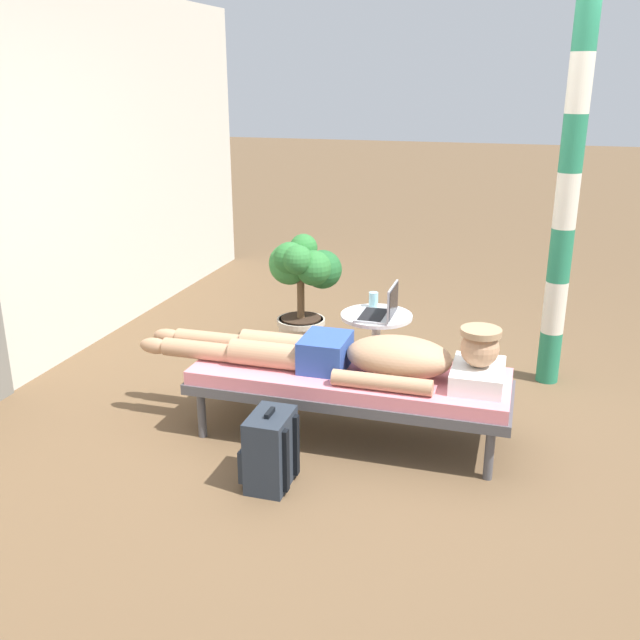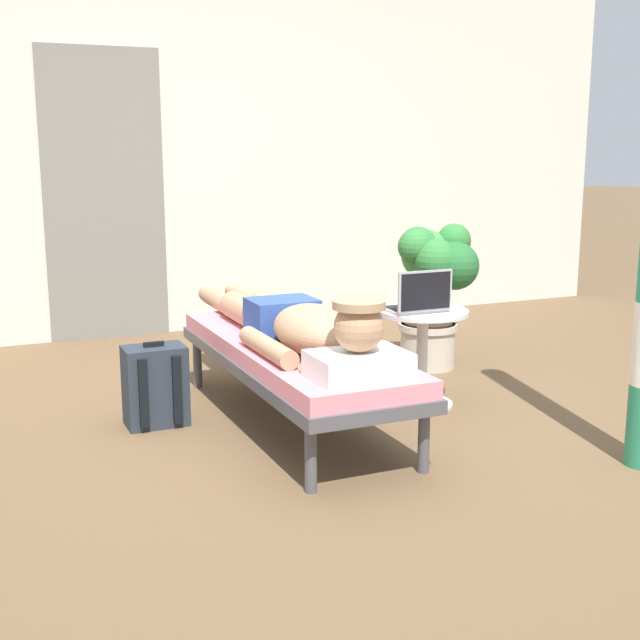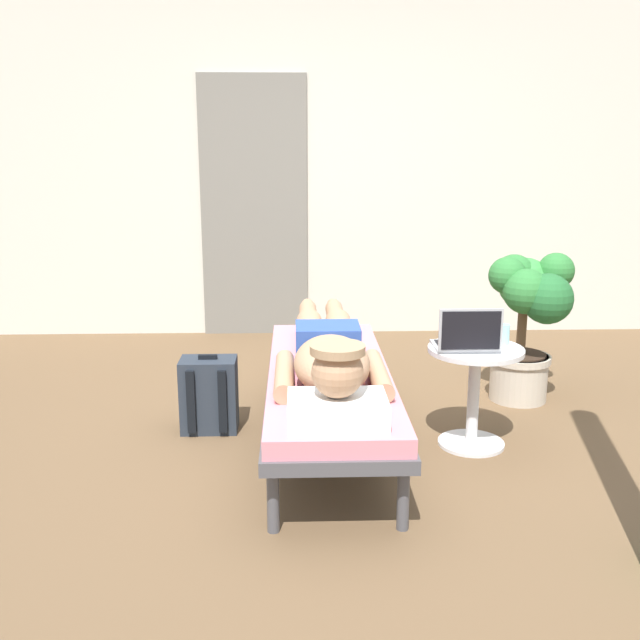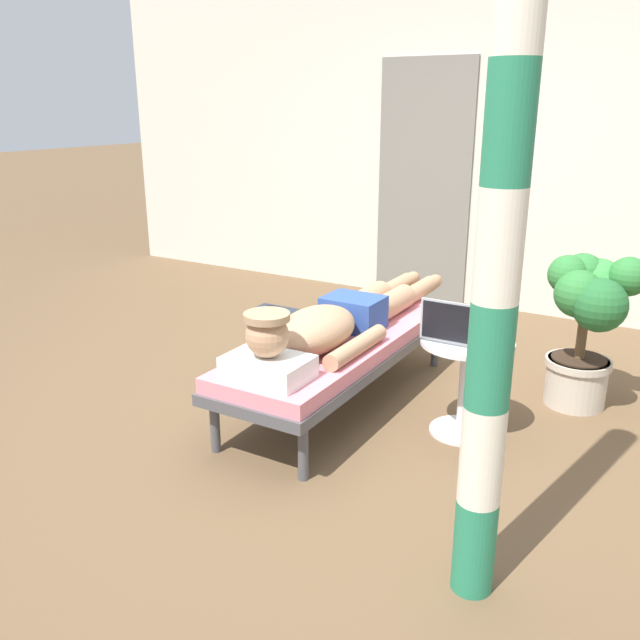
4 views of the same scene
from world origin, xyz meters
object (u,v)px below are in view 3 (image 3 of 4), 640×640
at_px(person_reclining, 329,353).
at_px(backpack, 209,395).
at_px(side_table, 474,379).
at_px(laptop, 467,339).
at_px(lounge_chair, 329,383).
at_px(potted_plant, 527,309).
at_px(drink_glass, 503,334).

bearing_deg(person_reclining, backpack, 153.56).
xyz_separation_m(side_table, backpack, (-1.37, 0.26, -0.16)).
bearing_deg(laptop, backpack, 166.69).
distance_m(lounge_chair, person_reclining, 0.18).
relative_size(laptop, potted_plant, 0.35).
xyz_separation_m(laptop, backpack, (-1.31, 0.31, -0.39)).
height_order(drink_glass, potted_plant, potted_plant).
height_order(side_table, potted_plant, potted_plant).
bearing_deg(potted_plant, laptop, -126.12).
distance_m(laptop, backpack, 1.40).
xyz_separation_m(lounge_chair, person_reclining, (0.00, -0.05, 0.17)).
relative_size(lounge_chair, backpack, 4.38).
xyz_separation_m(lounge_chair, laptop, (0.68, -0.05, 0.24)).
xyz_separation_m(laptop, potted_plant, (0.52, 0.72, -0.02)).
xyz_separation_m(person_reclining, backpack, (-0.63, 0.32, -0.32)).
bearing_deg(side_table, drink_glass, 20.17).
bearing_deg(person_reclining, lounge_chair, 90.00).
relative_size(lounge_chair, laptop, 5.99).
bearing_deg(potted_plant, backpack, -167.49).
distance_m(drink_glass, potted_plant, 0.69).
relative_size(laptop, backpack, 0.73).
xyz_separation_m(lounge_chair, potted_plant, (1.20, 0.67, 0.22)).
relative_size(lounge_chair, side_table, 3.55).
xyz_separation_m(backpack, potted_plant, (1.84, 0.41, 0.37)).
height_order(laptop, potted_plant, potted_plant).
bearing_deg(backpack, laptop, -13.31).
bearing_deg(laptop, lounge_chair, 175.86).
height_order(lounge_chair, laptop, laptop).
distance_m(side_table, drink_glass, 0.27).
bearing_deg(drink_glass, laptop, -153.14).
distance_m(drink_glass, backpack, 1.58).
height_order(lounge_chair, side_table, side_table).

